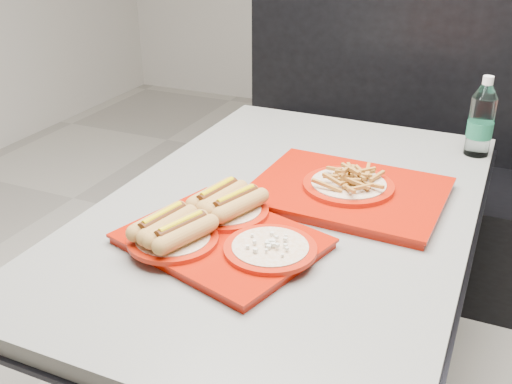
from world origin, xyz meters
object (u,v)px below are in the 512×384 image
at_px(tray_near, 217,230).
at_px(water_bottle, 481,121).
at_px(diner_table, 287,258).
at_px(tray_far, 348,188).
at_px(booth_bench, 378,170).

height_order(tray_near, water_bottle, water_bottle).
bearing_deg(water_bottle, diner_table, -126.55).
distance_m(tray_near, tray_far, 0.40).
xyz_separation_m(diner_table, water_bottle, (0.40, 0.54, 0.27)).
bearing_deg(tray_far, diner_table, -142.89).
bearing_deg(booth_bench, diner_table, -90.00).
bearing_deg(tray_near, booth_bench, 86.69).
bearing_deg(water_bottle, tray_far, -121.61).
distance_m(booth_bench, tray_far, 1.07).
xyz_separation_m(diner_table, booth_bench, (0.00, 1.09, -0.18)).
relative_size(tray_far, water_bottle, 2.05).
distance_m(diner_table, tray_far, 0.25).
distance_m(booth_bench, water_bottle, 0.82).
height_order(diner_table, water_bottle, water_bottle).
xyz_separation_m(diner_table, tray_far, (0.13, 0.10, 0.19)).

